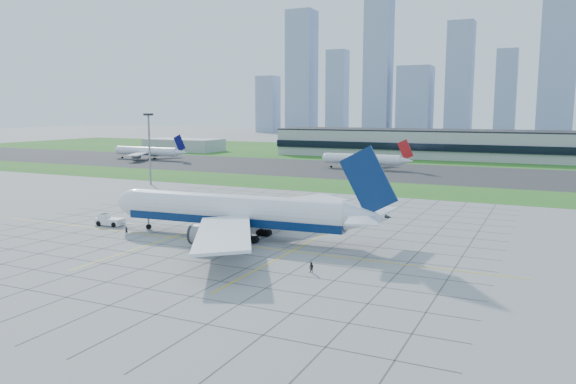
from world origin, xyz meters
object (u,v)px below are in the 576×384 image
distant_jet_0 (148,151)px  light_mast (149,140)px  pushback_tug (109,220)px  distant_jet_1 (364,159)px  airliner (236,212)px  crew_far (311,268)px  crew_near (126,230)px

distant_jet_0 → light_mast: bearing=-50.2°
light_mast → pushback_tug: (39.11, -63.19, -15.01)m
pushback_tug → distant_jet_1: 148.73m
airliner → pushback_tug: size_ratio=6.75×
light_mast → crew_far: (97.06, -78.65, -15.26)m
airliner → distant_jet_0: (-141.60, 144.11, -1.01)m
light_mast → distant_jet_0: (-69.20, 82.98, -11.69)m
light_mast → airliner: light_mast is taller
crew_near → distant_jet_0: (-118.67, 152.03, 3.61)m
distant_jet_0 → distant_jet_1: bearing=0.8°
distant_jet_0 → distant_jet_1: 122.93m
light_mast → distant_jet_1: size_ratio=0.60×
distant_jet_0 → crew_far: bearing=-44.2°
airliner → distant_jet_1: airliner is taller
crew_near → distant_jet_1: distant_jet_1 is taller
crew_near → pushback_tug: bearing=76.9°
airliner → pushback_tug: (-33.29, -2.06, -4.32)m
airliner → crew_far: size_ratio=35.09×
crew_near → crew_far: bearing=-85.1°
light_mast → crew_far: light_mast is taller
airliner → crew_near: size_ratio=36.80×
crew_far → pushback_tug: bearing=-179.5°
crew_far → distant_jet_0: size_ratio=0.04×
pushback_tug → distant_jet_0: bearing=122.5°
airliner → crew_near: bearing=-165.0°
airliner → pushback_tug: 33.63m
distant_jet_1 → airliner: bearing=-82.7°
light_mast → crew_near: bearing=-54.4°
crew_near → distant_jet_0: 192.89m
airliner → pushback_tug: bearing=179.5°
crew_near → crew_far: (47.59, -9.61, 0.04)m
crew_near → distant_jet_1: size_ratio=0.04×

